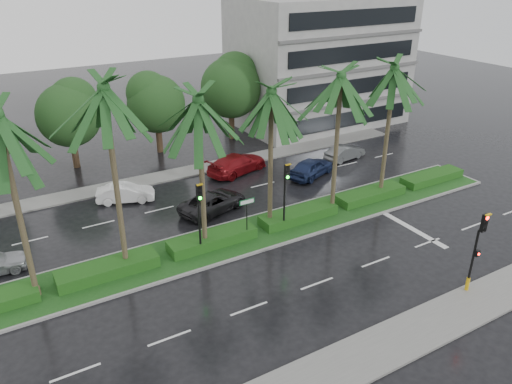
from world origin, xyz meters
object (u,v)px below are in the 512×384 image
car_grey (345,152)px  signal_median_left (199,209)px  car_blue (311,167)px  signal_near (477,249)px  car_darkgrey (213,202)px  car_red (237,163)px  street_sign (247,209)px  car_white (125,193)px

car_grey → signal_median_left: bearing=106.5°
car_blue → signal_near: bearing=151.6°
car_darkgrey → car_red: size_ratio=0.91×
signal_median_left → car_grey: bearing=25.0°
signal_near → car_red: 19.64m
street_sign → car_darkgrey: 4.79m
car_grey → car_red: bearing=68.9°
street_sign → car_red: bearing=64.7°
street_sign → car_blue: size_ratio=0.61×
street_sign → car_grey: (13.50, 7.51, -1.51)m
street_sign → car_darkgrey: (0.00, 4.56, -1.47)m
signal_median_left → street_sign: size_ratio=1.68×
signal_median_left → car_white: bearing=99.4°
street_sign → car_grey: street_sign is taller
car_darkgrey → car_red: 6.71m
car_blue → car_grey: car_blue is taller
signal_near → car_grey: signal_near is taller
signal_near → car_white: size_ratio=1.14×
car_white → car_blue: car_blue is taller
street_sign → car_blue: bearing=33.8°
street_sign → signal_near: bearing=-54.7°
signal_median_left → car_grey: 18.36m
signal_near → street_sign: 12.11m
car_blue → car_white: bearing=56.9°
car_darkgrey → car_red: bearing=-59.2°
street_sign → car_grey: 15.52m
signal_median_left → car_white: (-1.50, 9.05, -2.37)m
signal_median_left → car_darkgrey: 6.08m
signal_median_left → car_grey: signal_median_left is taller
car_darkgrey → car_grey: car_darkgrey is taller
signal_near → car_darkgrey: (-7.00, 14.43, -1.85)m
street_sign → car_grey: size_ratio=0.70×
signal_near → car_grey: (6.50, 17.38, -1.89)m
car_darkgrey → car_blue: size_ratio=1.11×
car_darkgrey → car_blue: bearing=-97.8°
signal_median_left → car_blue: signal_median_left is taller
street_sign → car_white: (-4.50, 8.87, -1.49)m
signal_near → car_blue: 16.11m
signal_near → car_blue: bearing=82.8°
signal_median_left → car_grey: size_ratio=1.18×
street_sign → car_grey: bearing=29.1°
signal_near → signal_median_left: size_ratio=1.00×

